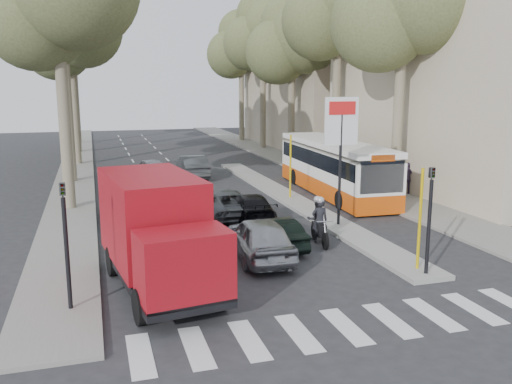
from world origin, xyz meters
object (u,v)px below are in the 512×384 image
at_px(silver_hatchback, 259,238).
at_px(motorcycle, 318,221).
at_px(dark_hatchback, 274,233).
at_px(city_bus, 334,166).
at_px(red_truck, 157,231).

height_order(silver_hatchback, motorcycle, motorcycle).
xyz_separation_m(dark_hatchback, city_bus, (6.57, 8.85, 1.01)).
bearing_deg(red_truck, silver_hatchback, 18.12).
distance_m(silver_hatchback, red_truck, 4.34).
xyz_separation_m(dark_hatchback, red_truck, (-4.70, -2.87, 1.21)).
height_order(red_truck, city_bus, red_truck).
xyz_separation_m(silver_hatchback, dark_hatchback, (0.91, 1.03, -0.17)).
bearing_deg(silver_hatchback, motorcycle, -153.55).
relative_size(silver_hatchback, red_truck, 0.67).
xyz_separation_m(dark_hatchback, motorcycle, (1.90, 0.23, 0.26)).
distance_m(silver_hatchback, city_bus, 12.42).
relative_size(silver_hatchback, motorcycle, 2.02).
relative_size(red_truck, city_bus, 0.57).
xyz_separation_m(red_truck, motorcycle, (6.60, 3.10, -0.95)).
height_order(silver_hatchback, city_bus, city_bus).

